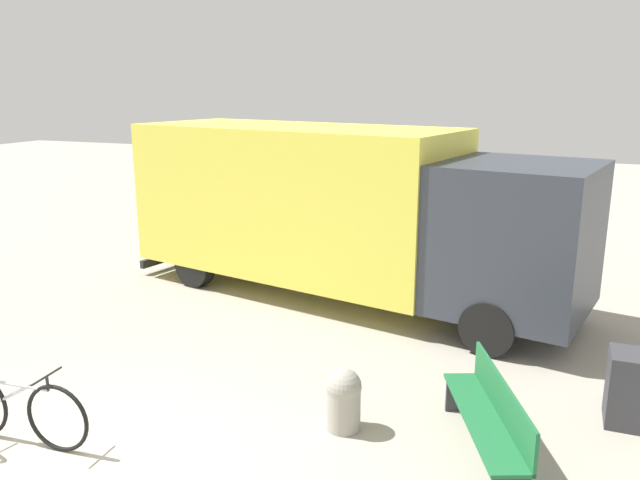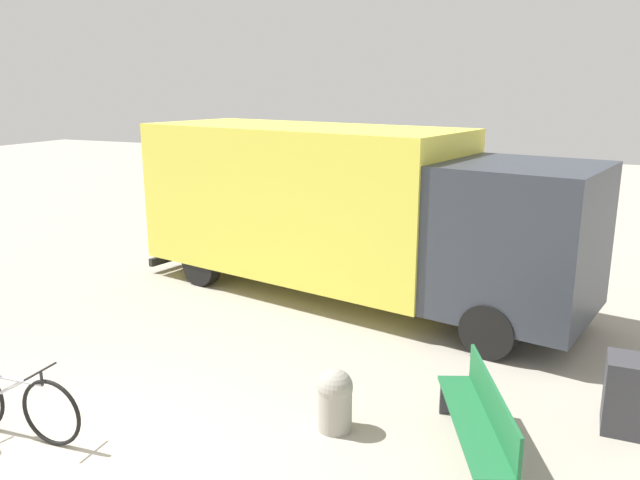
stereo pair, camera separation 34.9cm
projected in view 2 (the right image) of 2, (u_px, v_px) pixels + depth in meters
The scene contains 5 objects.
delivery_truck at pixel (345, 207), 11.08m from camera, with size 8.57×4.03×3.04m.
park_bench at pixel (481, 418), 6.31m from camera, with size 1.12×1.99×0.86m.
bicycle_middle at pixel (13, 403), 6.77m from camera, with size 1.79×0.44×0.86m.
bollard_near_bench at pixel (335, 398), 6.92m from camera, with size 0.40×0.40×0.72m.
utility_box at pixel (626, 394), 6.91m from camera, with size 0.45×0.53×0.85m.
Camera 2 is at (4.65, -3.77, 3.76)m, focal length 35.00 mm.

